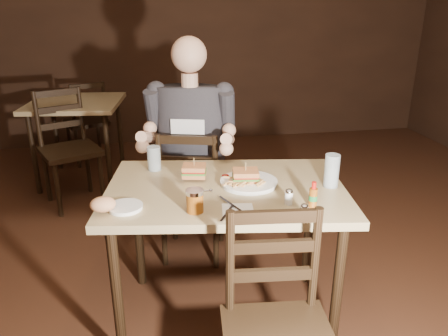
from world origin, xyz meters
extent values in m
plane|color=black|center=(0.00, 0.00, 0.00)|extent=(7.00, 7.00, 0.00)
plane|color=#321E13|center=(0.00, 3.50, 1.40)|extent=(6.00, 0.00, 6.00)
cube|color=tan|center=(-0.13, 0.19, 0.75)|extent=(1.27, 0.94, 0.04)
cylinder|color=black|center=(-0.68, -0.04, 0.36)|extent=(0.05, 0.05, 0.73)
cylinder|color=black|center=(-0.58, 0.58, 0.36)|extent=(0.05, 0.05, 0.73)
cylinder|color=black|center=(0.32, -0.19, 0.36)|extent=(0.05, 0.05, 0.73)
cylinder|color=black|center=(0.41, 0.43, 0.36)|extent=(0.05, 0.05, 0.73)
cube|color=tan|center=(-1.13, 2.38, 0.75)|extent=(0.89, 0.89, 0.04)
cylinder|color=black|center=(-1.49, 2.10, 0.36)|extent=(0.04, 0.04, 0.73)
cylinder|color=black|center=(-1.41, 2.73, 0.36)|extent=(0.04, 0.04, 0.73)
cylinder|color=black|center=(-0.85, 2.02, 0.36)|extent=(0.04, 0.04, 0.73)
cylinder|color=black|center=(-0.78, 2.65, 0.36)|extent=(0.04, 0.04, 0.73)
cylinder|color=white|center=(-0.02, 0.20, 0.78)|extent=(0.32, 0.32, 0.02)
ellipsoid|color=maroon|center=(-0.12, 0.29, 0.79)|extent=(0.04, 0.04, 0.01)
cylinder|color=silver|center=(-0.47, 0.49, 0.84)|extent=(0.08, 0.08, 0.13)
cylinder|color=silver|center=(0.38, 0.11, 0.85)|extent=(0.08, 0.08, 0.16)
cube|color=white|center=(-0.13, -0.07, 0.77)|extent=(0.15, 0.14, 0.00)
cube|color=silver|center=(-0.15, -0.02, 0.78)|extent=(0.09, 0.19, 0.00)
cube|color=silver|center=(-0.18, -0.10, 0.78)|extent=(0.09, 0.14, 0.00)
cylinder|color=white|center=(-0.61, 0.03, 0.78)|extent=(0.17, 0.17, 0.01)
ellipsoid|color=tan|center=(-0.70, 0.00, 0.81)|extent=(0.12, 0.10, 0.06)
camera|label=1|loc=(-0.49, -1.74, 1.62)|focal=35.00mm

